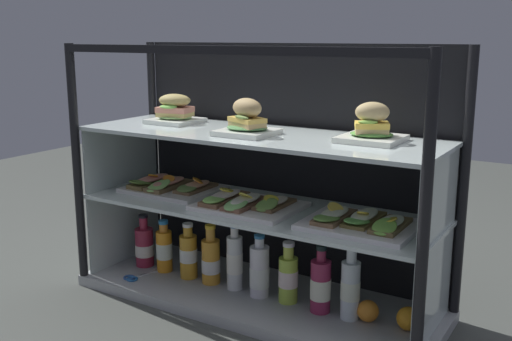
{
  "coord_description": "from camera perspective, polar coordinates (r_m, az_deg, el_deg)",
  "views": [
    {
      "loc": [
        1.05,
        -1.7,
        0.93
      ],
      "look_at": [
        0.0,
        0.0,
        0.48
      ],
      "focal_mm": 42.13,
      "sensor_mm": 36.0,
      "label": 1
    }
  ],
  "objects": [
    {
      "name": "open_sandwich_tray_near_right_corner",
      "position": [
        2.3,
        -8.1,
        -1.47
      ],
      "size": [
        0.34,
        0.27,
        0.06
      ],
      "color": "white",
      "rests_on": "shelf_lower_glass"
    },
    {
      "name": "orange_fruit_near_left_post",
      "position": [
        1.97,
        14.27,
        -13.46
      ],
      "size": [
        0.07,
        0.07,
        0.07
      ],
      "primitive_type": "sphere",
      "color": "orange",
      "rests_on": "case_base_deck"
    },
    {
      "name": "juice_bottle_near_post",
      "position": [
        1.98,
        8.96,
        -10.96
      ],
      "size": [
        0.06,
        0.06,
        0.25
      ],
      "color": "silver",
      "rests_on": "case_base_deck"
    },
    {
      "name": "case_frame",
      "position": [
        2.16,
        1.85,
        0.95
      ],
      "size": [
        1.32,
        0.46,
        0.91
      ],
      "color": "black",
      "rests_on": "ground"
    },
    {
      "name": "open_sandwich_tray_far_right",
      "position": [
        1.88,
        9.87,
        -4.83
      ],
      "size": [
        0.34,
        0.27,
        0.06
      ],
      "color": "white",
      "rests_on": "shelf_lower_glass"
    },
    {
      "name": "juice_bottle_tucked_behind",
      "position": [
        2.29,
        -6.43,
        -7.93
      ],
      "size": [
        0.07,
        0.07,
        0.21
      ],
      "color": "gold",
      "rests_on": "case_base_deck"
    },
    {
      "name": "ground_plane",
      "position": [
        2.21,
        0.0,
        -12.59
      ],
      "size": [
        6.0,
        6.0,
        0.02
      ],
      "primitive_type": "cube",
      "color": "#40443F",
      "rests_on": "ground"
    },
    {
      "name": "plated_roll_sandwich_right_of_center",
      "position": [
        2.28,
        -7.71,
        5.59
      ],
      "size": [
        0.17,
        0.17,
        0.11
      ],
      "color": "white",
      "rests_on": "shelf_upper_glass"
    },
    {
      "name": "shelf_lower_glass",
      "position": [
        2.08,
        0.0,
        -3.62
      ],
      "size": [
        1.27,
        0.41,
        0.01
      ],
      "primitive_type": "cube",
      "color": "silver",
      "rests_on": "riser_lower_tier"
    },
    {
      "name": "juice_bottle_front_left_end",
      "position": [
        2.08,
        3.08,
        -10.07
      ],
      "size": [
        0.07,
        0.07,
        0.21
      ],
      "color": "#AECF43",
      "rests_on": "case_base_deck"
    },
    {
      "name": "case_base_deck",
      "position": [
        2.2,
        0.0,
        -11.89
      ],
      "size": [
        1.32,
        0.46,
        0.04
      ],
      "primitive_type": "cube",
      "color": "#A2A4A7",
      "rests_on": "ground"
    },
    {
      "name": "juice_bottle_front_right_end",
      "position": [
        2.44,
        -10.55,
        -7.07
      ],
      "size": [
        0.07,
        0.07,
        0.21
      ],
      "color": "maroon",
      "rests_on": "case_base_deck"
    },
    {
      "name": "plated_roll_sandwich_far_right",
      "position": [
        1.89,
        10.93,
        4.0
      ],
      "size": [
        0.19,
        0.19,
        0.12
      ],
      "color": "white",
      "rests_on": "shelf_upper_glass"
    },
    {
      "name": "kitchen_scissors",
      "position": [
        2.35,
        -11.32,
        -9.84
      ],
      "size": [
        0.1,
        0.19,
        0.01
      ],
      "color": "silver",
      "rests_on": "case_base_deck"
    },
    {
      "name": "orange_fruit_beside_bottles",
      "position": [
        2.0,
        10.58,
        -12.97
      ],
      "size": [
        0.07,
        0.07,
        0.07
      ],
      "primitive_type": "sphere",
      "color": "orange",
      "rests_on": "case_base_deck"
    },
    {
      "name": "plated_roll_sandwich_left_of_center",
      "position": [
        1.99,
        -0.86,
        4.71
      ],
      "size": [
        0.18,
        0.18,
        0.12
      ],
      "color": "white",
      "rests_on": "shelf_upper_glass"
    },
    {
      "name": "shelf_upper_glass",
      "position": [
        2.02,
        0.0,
        3.35
      ],
      "size": [
        1.27,
        0.41,
        0.01
      ],
      "primitive_type": "cube",
      "color": "silver",
      "rests_on": "riser_upper_tier"
    },
    {
      "name": "juice_bottle_front_second",
      "position": [
        2.12,
        0.33,
        -9.58
      ],
      "size": [
        0.07,
        0.07,
        0.22
      ],
      "color": "white",
      "rests_on": "case_base_deck"
    },
    {
      "name": "juice_bottle_front_fourth",
      "position": [
        2.24,
        -4.31,
        -8.51
      ],
      "size": [
        0.07,
        0.07,
        0.22
      ],
      "color": "orange",
      "rests_on": "case_base_deck"
    },
    {
      "name": "riser_upper_tier",
      "position": [
        2.05,
        0.0,
        -0.18
      ],
      "size": [
        1.25,
        0.39,
        0.24
      ],
      "color": "silver",
      "rests_on": "shelf_lower_glass"
    },
    {
      "name": "juice_bottle_front_middle",
      "position": [
        2.37,
        -8.7,
        -7.42
      ],
      "size": [
        0.06,
        0.06,
        0.2
      ],
      "color": "orange",
      "rests_on": "case_base_deck"
    },
    {
      "name": "juice_bottle_back_right",
      "position": [
        2.02,
        6.15,
        -10.79
      ],
      "size": [
        0.07,
        0.07,
        0.23
      ],
      "color": "#96264C",
      "rests_on": "case_base_deck"
    },
    {
      "name": "open_sandwich_tray_mid_right",
      "position": [
        2.05,
        -0.95,
        -3.12
      ],
      "size": [
        0.34,
        0.27,
        0.07
      ],
      "color": "white",
      "rests_on": "shelf_lower_glass"
    },
    {
      "name": "juice_bottle_back_center",
      "position": [
        2.18,
        -2.03,
        -8.62
      ],
      "size": [
        0.06,
        0.06,
        0.24
      ],
      "color": "silver",
      "rests_on": "case_base_deck"
    },
    {
      "name": "riser_lower_tier",
      "position": [
        2.13,
        0.0,
        -7.7
      ],
      "size": [
        1.25,
        0.39,
        0.3
      ],
      "color": "silver",
      "rests_on": "case_base_deck"
    }
  ]
}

